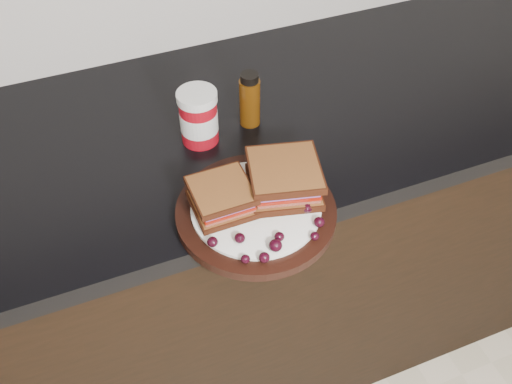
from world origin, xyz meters
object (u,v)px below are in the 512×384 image
at_px(condiment_jar, 199,117).
at_px(oil_bottle, 250,99).
at_px(sandwich_left, 222,197).
at_px(plate, 256,212).

distance_m(condiment_jar, oil_bottle, 0.11).
bearing_deg(sandwich_left, condiment_jar, 82.06).
bearing_deg(oil_bottle, sandwich_left, -121.80).
distance_m(sandwich_left, condiment_jar, 0.21).
xyz_separation_m(plate, condiment_jar, (-0.03, 0.23, 0.05)).
relative_size(plate, sandwich_left, 2.77).
height_order(sandwich_left, oil_bottle, oil_bottle).
xyz_separation_m(sandwich_left, condiment_jar, (0.03, 0.21, 0.01)).
bearing_deg(condiment_jar, plate, -83.10).
distance_m(plate, oil_bottle, 0.26).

